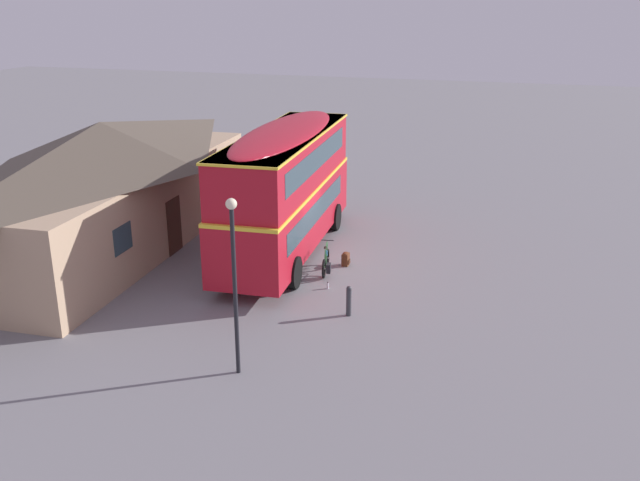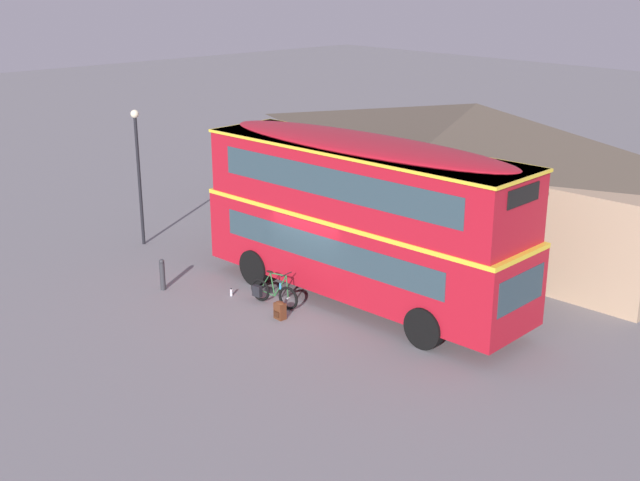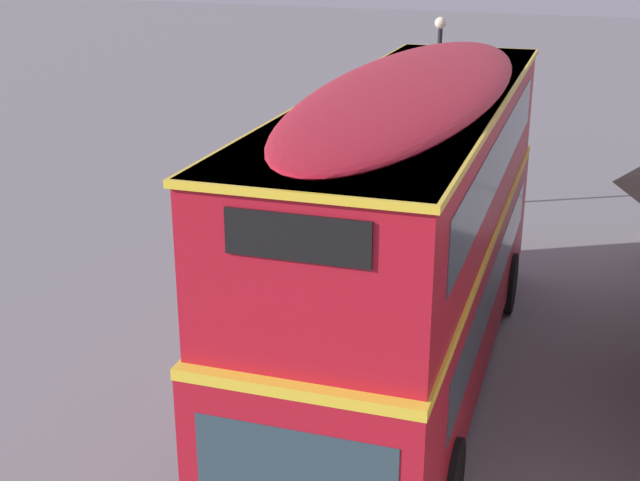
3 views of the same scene
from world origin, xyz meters
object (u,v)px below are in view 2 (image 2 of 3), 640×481
at_px(double_decker_bus, 361,213).
at_px(kerb_bollard, 162,274).
at_px(backpack_on_ground, 280,310).
at_px(street_lamp, 138,163).
at_px(water_bottle_clear_plastic, 231,292).
at_px(touring_bicycle, 272,293).

xyz_separation_m(double_decker_bus, kerb_bollard, (-4.63, -3.67, -2.15)).
xyz_separation_m(backpack_on_ground, street_lamp, (-8.16, 0.66, 2.63)).
bearing_deg(street_lamp, double_decker_bus, 11.75).
height_order(double_decker_bus, kerb_bollard, double_decker_bus).
xyz_separation_m(double_decker_bus, street_lamp, (-8.78, -1.83, 0.25)).
height_order(double_decker_bus, backpack_on_ground, double_decker_bus).
height_order(backpack_on_ground, water_bottle_clear_plastic, backpack_on_ground).
relative_size(backpack_on_ground, water_bottle_clear_plastic, 2.14).
distance_m(water_bottle_clear_plastic, kerb_bollard, 2.18).
height_order(touring_bicycle, kerb_bollard, touring_bicycle).
height_order(double_decker_bus, street_lamp, double_decker_bus).
xyz_separation_m(touring_bicycle, water_bottle_clear_plastic, (-1.33, -0.46, -0.26)).
xyz_separation_m(water_bottle_clear_plastic, street_lamp, (-5.93, 0.65, 2.78)).
bearing_deg(touring_bicycle, street_lamp, 178.50).
relative_size(double_decker_bus, kerb_bollard, 10.71).
bearing_deg(double_decker_bus, touring_bicycle, -127.09).
bearing_deg(backpack_on_ground, water_bottle_clear_plastic, 179.72).
xyz_separation_m(touring_bicycle, kerb_bollard, (-3.11, -1.65, 0.13)).
relative_size(touring_bicycle, water_bottle_clear_plastic, 7.18).
bearing_deg(double_decker_bus, kerb_bollard, -141.62).
bearing_deg(water_bottle_clear_plastic, double_decker_bus, 40.95).
distance_m(touring_bicycle, street_lamp, 7.68).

